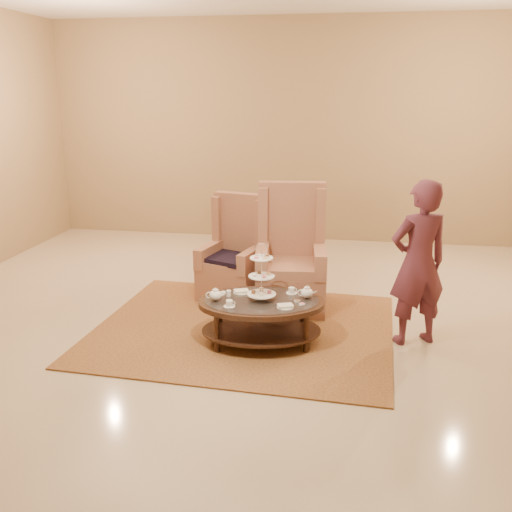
% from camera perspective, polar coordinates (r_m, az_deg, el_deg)
% --- Properties ---
extents(ground, '(8.00, 8.00, 0.00)m').
position_cam_1_polar(ground, '(5.86, -0.47, -7.88)').
color(ground, '#C5B192').
rests_on(ground, ground).
extents(ceiling, '(8.00, 8.00, 0.02)m').
position_cam_1_polar(ceiling, '(5.86, -0.47, -7.88)').
color(ceiling, silver).
rests_on(ceiling, ground).
extents(wall_back, '(8.00, 0.04, 3.50)m').
position_cam_1_polar(wall_back, '(9.33, 3.89, 12.28)').
color(wall_back, '#977C52').
rests_on(wall_back, ground).
extents(rug, '(3.15, 2.67, 0.02)m').
position_cam_1_polar(rug, '(5.98, -1.24, -7.26)').
color(rug, olive).
rests_on(rug, ground).
extents(tea_table, '(1.34, 1.03, 1.02)m').
position_cam_1_polar(tea_table, '(5.52, 0.55, -5.23)').
color(tea_table, black).
rests_on(tea_table, ground).
extents(armchair_left, '(0.80, 0.82, 1.22)m').
position_cam_1_polar(armchair_left, '(6.81, -2.14, -0.67)').
color(armchair_left, '#A1674C').
rests_on(armchair_left, ground).
extents(armchair_right, '(0.83, 0.86, 1.40)m').
position_cam_1_polar(armchair_right, '(6.48, 3.50, -1.05)').
color(armchair_right, '#A1674C').
rests_on(armchair_right, ground).
extents(person, '(0.70, 0.60, 1.62)m').
position_cam_1_polar(person, '(5.64, 15.92, -0.73)').
color(person, '#552432').
rests_on(person, ground).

